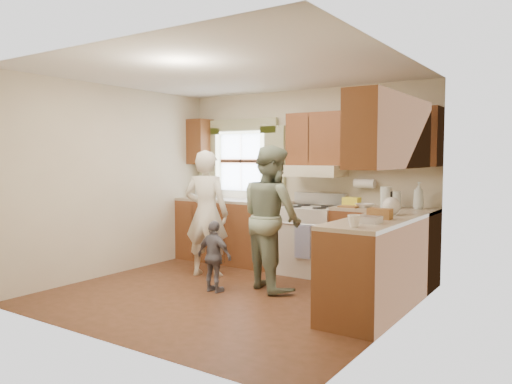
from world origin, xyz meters
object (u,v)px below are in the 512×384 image
Objects in this scene: woman_right at (272,217)px; child at (214,256)px; woman_left at (206,213)px; stove at (311,239)px.

woman_right reaches higher than child.
child is at bearing 121.43° from woman_left.
stove is 1.01m from woman_right.
child is (-0.46, -0.50, -0.43)m from woman_right.
woman_left is (-1.09, -0.87, 0.36)m from stove.
child is at bearing -109.48° from stove.
woman_right is at bearing -130.16° from child.
woman_left is 1.05m from woman_right.
woman_right is 2.05× the size of child.
child is (0.58, -0.57, -0.41)m from woman_left.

